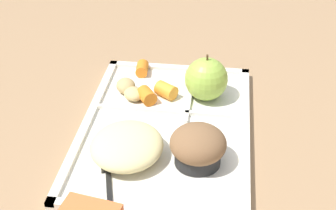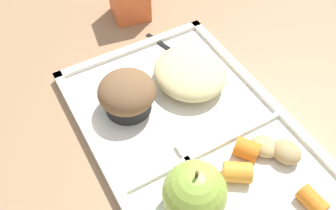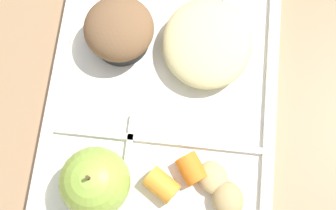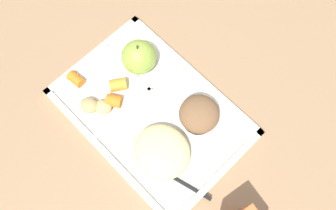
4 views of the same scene
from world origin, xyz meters
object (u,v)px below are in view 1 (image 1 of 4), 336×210
(lunch_tray, at_px, (166,129))
(plastic_fork, at_px, (108,175))
(bran_muffin, at_px, (198,147))
(green_apple, at_px, (206,79))

(lunch_tray, relative_size, plastic_fork, 2.59)
(bran_muffin, bearing_deg, plastic_fork, -69.96)
(green_apple, relative_size, plastic_fork, 0.56)
(bran_muffin, height_order, plastic_fork, bran_muffin)
(bran_muffin, bearing_deg, lunch_tray, -144.51)
(green_apple, xyz_separation_m, plastic_fork, (0.22, -0.12, -0.04))
(lunch_tray, xyz_separation_m, plastic_fork, (0.12, -0.06, 0.01))
(bran_muffin, relative_size, plastic_fork, 0.54)
(green_apple, height_order, plastic_fork, green_apple)
(lunch_tray, distance_m, green_apple, 0.12)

